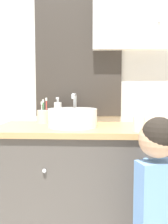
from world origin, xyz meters
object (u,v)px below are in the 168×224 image
Objects in this scene: soap_dispenser at (59,112)px; sink_basin at (74,117)px; drinking_cup at (140,124)px; toothbrush_holder at (44,116)px; child_figure at (157,184)px.

sink_basin is at bearing -56.77° from soap_dispenser.
toothbrush_holder is at bearing 152.48° from drinking_cup.
drinking_cup is (0.53, -0.37, -0.03)m from soap_dispenser.
toothbrush_holder is 0.93m from child_figure.
child_figure is (0.44, -0.45, -0.27)m from sink_basin.
sink_basin is 0.24m from soap_dispenser.
soap_dispenser reaches higher than toothbrush_holder.
soap_dispenser is at bearing 22.73° from toothbrush_holder.
soap_dispenser is at bearing 145.21° from drinking_cup.
drinking_cup is (-0.04, 0.28, 0.25)m from child_figure.
drinking_cup is at bearing 98.42° from child_figure.
drinking_cup is (0.40, -0.17, -0.02)m from sink_basin.
child_figure is at bearing -48.49° from soap_dispenser.
drinking_cup is (0.63, -0.33, -0.00)m from toothbrush_holder.
soap_dispenser is at bearing 131.51° from child_figure.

